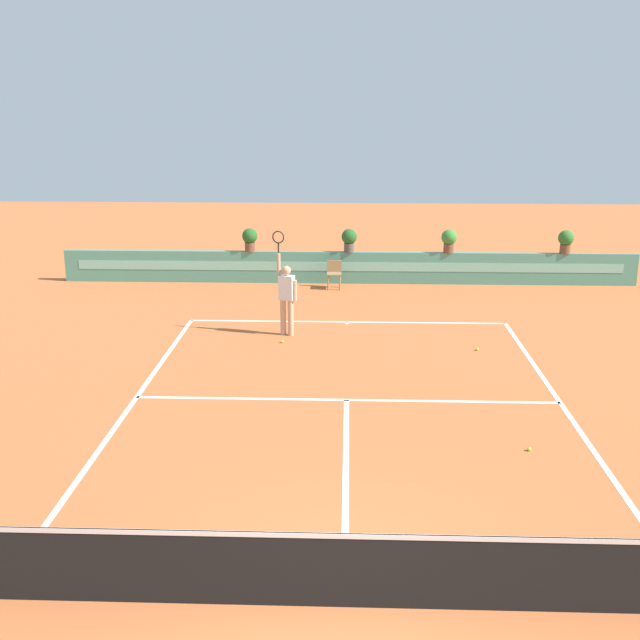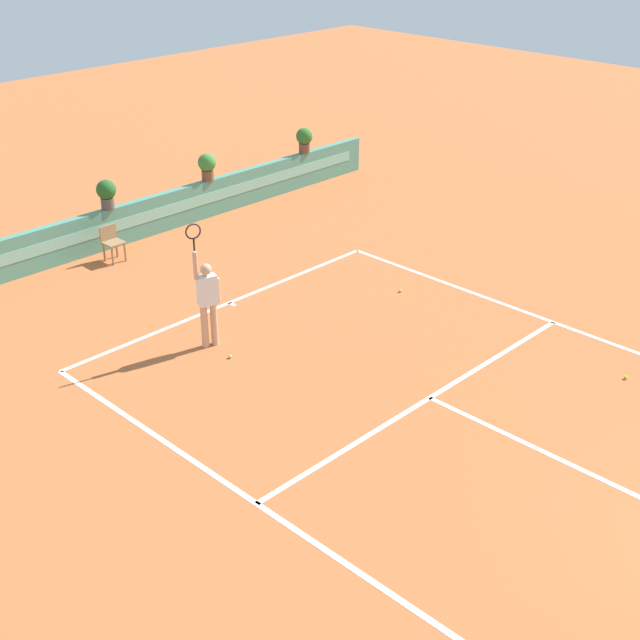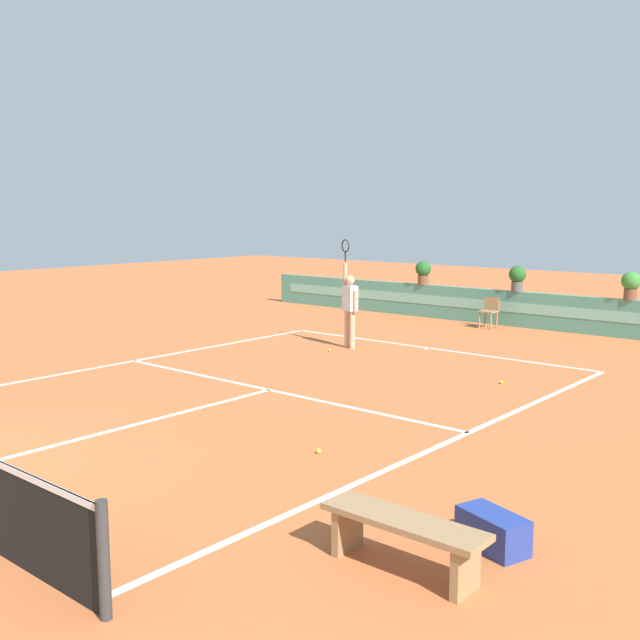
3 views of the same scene
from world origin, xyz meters
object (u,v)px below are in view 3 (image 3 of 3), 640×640
potted_plant_centre (517,277)px  potted_plant_left (423,271)px  gear_bag (493,531)px  potted_plant_right (631,284)px  bench_courtside (403,532)px  tennis_ball_mid_court (330,350)px  tennis_ball_near_baseline (319,451)px  tennis_ball_by_sideline (501,382)px  ball_kid_chair (489,311)px  tennis_player (350,304)px

potted_plant_centre → potted_plant_left: (-3.12, 0.00, 0.00)m
gear_bag → potted_plant_right: 13.63m
potted_plant_left → potted_plant_right: (6.22, 0.00, 0.00)m
bench_courtside → tennis_ball_mid_court: 10.71m
potted_plant_left → tennis_ball_mid_court: bearing=-76.5°
potted_plant_left → tennis_ball_near_baseline: bearing=-63.3°
potted_plant_centre → potted_plant_right: same height
tennis_ball_mid_court → tennis_ball_by_sideline: bearing=-5.2°
potted_plant_right → tennis_ball_by_sideline: bearing=-91.0°
potted_plant_left → potted_plant_right: size_ratio=1.00×
ball_kid_chair → tennis_ball_near_baseline: ball_kid_chair is taller
gear_bag → potted_plant_right: bearing=102.9°
bench_courtside → tennis_ball_by_sideline: 7.89m
bench_courtside → gear_bag: size_ratio=2.29×
tennis_player → gear_bag: bearing=-44.5°
ball_kid_chair → bench_courtside: bearing=-65.3°
potted_plant_right → tennis_ball_mid_court: bearing=-126.4°
tennis_ball_mid_court → potted_plant_left: potted_plant_left is taller
tennis_ball_by_sideline → ball_kid_chair: bearing=119.6°
tennis_ball_near_baseline → potted_plant_centre: size_ratio=0.09×
tennis_ball_by_sideline → potted_plant_right: potted_plant_right is taller
tennis_ball_near_baseline → potted_plant_centre: (-3.01, 12.15, 1.38)m
bench_courtside → potted_plant_right: 14.46m
gear_bag → tennis_ball_near_baseline: size_ratio=10.29×
tennis_ball_by_sideline → potted_plant_right: size_ratio=0.09×
tennis_ball_near_baseline → potted_plant_left: 13.68m
bench_courtside → tennis_player: size_ratio=0.62×
potted_plant_centre → potted_plant_left: same height
tennis_ball_mid_court → tennis_ball_by_sideline: (4.57, -0.42, 0.00)m
bench_courtside → potted_plant_right: size_ratio=2.21×
gear_bag → tennis_ball_near_baseline: (-3.14, 1.08, -0.15)m
potted_plant_right → gear_bag: bearing=-77.1°
bench_courtside → potted_plant_right: bearing=100.5°
tennis_ball_mid_court → tennis_ball_by_sideline: size_ratio=1.00×
tennis_player → potted_plant_right: 7.35m
bench_courtside → tennis_player: tennis_player is taller
ball_kid_chair → tennis_ball_near_baseline: size_ratio=12.50×
gear_bag → potted_plant_right: (-3.04, 13.23, 1.23)m
tennis_ball_near_baseline → potted_plant_right: (0.10, 12.15, 1.38)m
ball_kid_chair → tennis_player: (-1.08, -4.96, 0.57)m
tennis_ball_near_baseline → ball_kid_chair: bearing=106.8°
tennis_ball_mid_court → potted_plant_left: size_ratio=0.09×
bench_courtside → tennis_ball_mid_court: size_ratio=23.53×
bench_courtside → tennis_ball_by_sideline: bench_courtside is taller
tennis_ball_by_sideline → gear_bag: bearing=-63.9°
tennis_ball_near_baseline → potted_plant_left: size_ratio=0.09×
gear_bag → tennis_player: size_ratio=0.27×
tennis_ball_mid_court → potted_plant_left: bearing=103.5°
tennis_player → tennis_ball_mid_court: 1.22m
tennis_player → potted_plant_right: (4.63, 5.70, 0.36)m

